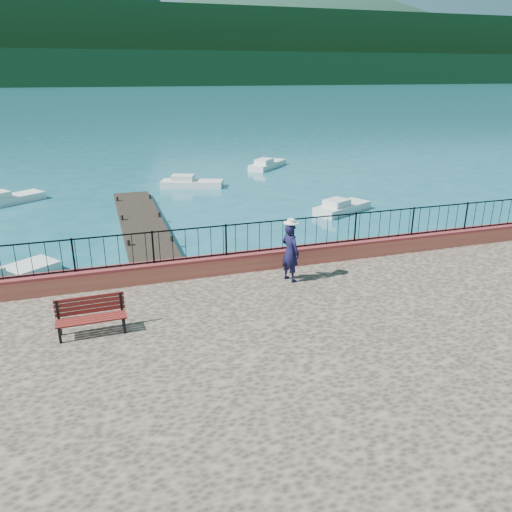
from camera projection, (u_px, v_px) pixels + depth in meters
ground at (276, 367)px, 12.73m from camera, size 2000.00×2000.00×0.00m
parapet at (236, 263)px, 15.52m from camera, size 28.00×0.46×0.58m
railing at (236, 239)px, 15.25m from camera, size 27.00×0.05×0.95m
dock at (145, 233)px, 22.82m from camera, size 2.00×16.00×0.30m
far_forest at (92, 69)px, 277.51m from camera, size 900.00×60.00×18.00m
foothills at (89, 48)px, 326.59m from camera, size 900.00×120.00×44.00m
companion_hill at (289, 79)px, 576.07m from camera, size 448.00×384.00×180.00m
park_bench at (92, 323)px, 11.82m from camera, size 1.62×0.57×0.89m
person at (290, 252)px, 14.66m from camera, size 0.65×0.77×1.78m
hat at (291, 221)px, 14.33m from camera, size 0.44×0.44×0.12m
boat_2 at (342, 205)px, 26.68m from camera, size 3.63×2.65×0.80m
boat_3 at (6, 197)px, 28.38m from camera, size 4.10×3.39×0.80m
boat_4 at (192, 181)px, 32.55m from camera, size 4.18×2.63×0.80m
boat_5 at (268, 163)px, 39.16m from camera, size 3.89×3.86×0.80m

